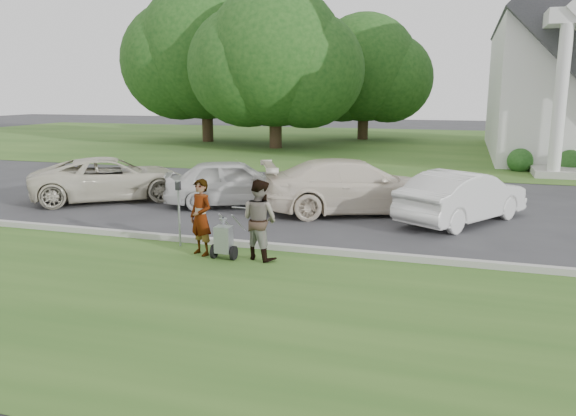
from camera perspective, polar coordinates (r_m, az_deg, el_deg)
The scene contains 15 objects.
ground at distance 11.80m, azimuth 1.48°, elevation -5.32°, with size 120.00×120.00×0.00m, color #333335.
grass_strip at distance 9.12m, azimuth -3.79°, elevation -10.59°, with size 80.00×7.00×0.01m, color #2C531C.
church_lawn at distance 38.13m, azimuth 12.75°, elevation 6.32°, with size 80.00×30.00×0.01m, color #2C531C.
curb at distance 12.29m, azimuth 2.19°, elevation -4.26°, with size 80.00×0.18×0.15m, color #9E9E93.
tree_left at distance 34.70m, azimuth -1.32°, elevation 14.53°, with size 10.63×8.40×9.71m.
tree_far at distance 39.76m, azimuth -8.39°, elevation 14.90°, with size 11.64×9.20×10.73m.
tree_back at distance 41.47m, azimuth 7.74°, elevation 13.45°, with size 9.61×7.60×8.89m.
striping_cart at distance 11.83m, azimuth -6.53°, elevation -3.27°, with size 0.52×1.03×0.96m.
person_left at distance 12.09m, azimuth -8.83°, elevation -1.00°, with size 0.60×0.39×1.64m, color #999999.
person_right at distance 11.66m, azimuth -2.90°, elevation -1.25°, with size 0.82×0.64×1.69m, color #999999.
parking_meter_near at distance 12.80m, azimuth -11.03°, elevation 0.26°, with size 0.11×0.10×1.52m.
car_a at distance 19.01m, azimuth -17.44°, elevation 2.86°, with size 2.30×4.98×1.38m, color beige.
car_b at distance 17.31m, azimuth -5.49°, elevation 2.61°, with size 1.70×4.23×1.44m, color silver.
car_c at distance 16.32m, azimuth 6.77°, elevation 2.21°, with size 2.17×5.33×1.55m, color #EFE1CB.
car_d at distance 15.74m, azimuth 17.32°, elevation 1.11°, with size 1.48×4.23×1.39m, color silver.
Camera 1 is at (3.08, -10.85, 3.48)m, focal length 35.00 mm.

